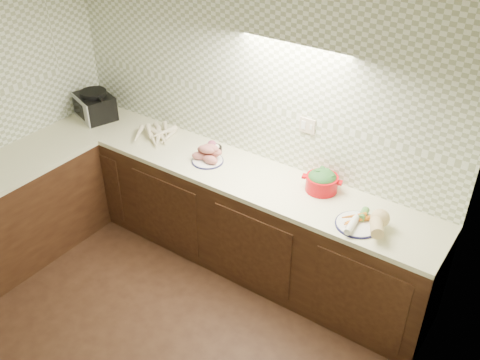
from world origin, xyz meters
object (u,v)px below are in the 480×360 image
Objects in this scene: sweet_potato_plate at (208,155)px; onion_bowl at (213,148)px; toaster_oven at (95,105)px; dutch_oven at (322,181)px; parsnip_pile at (155,133)px; veg_plate at (369,220)px.

sweet_potato_plate reaches higher than onion_bowl.
toaster_oven is 3.09× the size of onion_bowl.
sweet_potato_plate is 0.98m from dutch_oven.
parsnip_pile is 1.63m from dutch_oven.
toaster_oven reaches higher than parsnip_pile.
sweet_potato_plate reaches higher than parsnip_pile.
veg_plate is at bearing -7.26° from onion_bowl.
onion_bowl is at bearing 110.90° from sweet_potato_plate.
dutch_oven is at bearing 156.23° from veg_plate.
dutch_oven reaches higher than veg_plate.
toaster_oven reaches higher than dutch_oven.
veg_plate reaches higher than onion_bowl.
dutch_oven is at bearing 2.83° from parsnip_pile.
sweet_potato_plate is 1.81× the size of onion_bowl.
onion_bowl is (0.61, 0.06, 0.01)m from parsnip_pile.
parsnip_pile is 2.11m from veg_plate.
sweet_potato_plate is 0.15m from onion_bowl.
sweet_potato_plate is at bearing 177.84° from veg_plate.
veg_plate is (1.44, -0.05, -0.01)m from sweet_potato_plate.
toaster_oven is 1.71× the size of sweet_potato_plate.
dutch_oven is (0.97, 0.16, 0.02)m from sweet_potato_plate.
dutch_oven is 0.79× the size of veg_plate.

